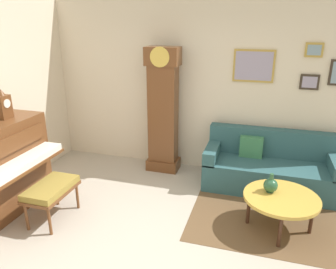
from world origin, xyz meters
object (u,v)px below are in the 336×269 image
object	(u,v)px
green_jug	(271,185)
couch	(270,167)
grandfather_clock	(163,114)
mantel_clock	(3,105)
coffee_table	(281,199)
piano_bench	(51,190)

from	to	relation	value
green_jug	couch	bearing A→B (deg)	89.56
couch	grandfather_clock	bearing A→B (deg)	175.37
grandfather_clock	mantel_clock	bearing A→B (deg)	-136.52
couch	mantel_clock	bearing A→B (deg)	-157.08
coffee_table	green_jug	xyz separation A→B (m)	(-0.13, 0.07, 0.12)
piano_bench	coffee_table	world-z (taller)	piano_bench
grandfather_clock	coffee_table	world-z (taller)	grandfather_clock
grandfather_clock	couch	bearing A→B (deg)	-4.63
couch	coffee_table	distance (m)	1.08
mantel_clock	green_jug	xyz separation A→B (m)	(3.34, 0.43, -0.85)
piano_bench	green_jug	xyz separation A→B (m)	(2.59, 0.67, 0.12)
piano_bench	coffee_table	distance (m)	2.79
mantel_clock	green_jug	size ratio (longest dim) A/B	1.58
piano_bench	couch	world-z (taller)	couch
couch	coffee_table	size ratio (longest dim) A/B	2.16
grandfather_clock	green_jug	xyz separation A→B (m)	(1.70, -1.13, -0.44)
coffee_table	mantel_clock	size ratio (longest dim) A/B	2.32
piano_bench	mantel_clock	distance (m)	1.25
piano_bench	grandfather_clock	xyz separation A→B (m)	(0.89, 1.80, 0.56)
coffee_table	piano_bench	bearing A→B (deg)	-167.59
coffee_table	green_jug	bearing A→B (deg)	151.09
piano_bench	green_jug	size ratio (longest dim) A/B	2.92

